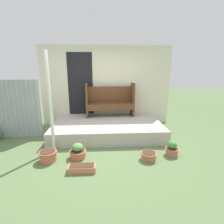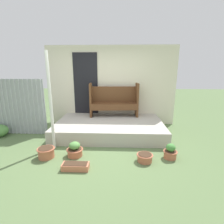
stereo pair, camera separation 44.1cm
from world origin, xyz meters
TOP-DOWN VIEW (x-y plane):
  - ground_plane at (0.00, 0.00)m, footprint 24.00×24.00m
  - porch_slab at (0.18, 0.95)m, footprint 3.08×1.90m
  - house_wall at (0.14, 1.93)m, footprint 4.28×0.08m
  - support_post at (-1.12, -0.07)m, footprint 0.07×0.07m
  - bench at (0.29, 1.59)m, footprint 1.55×0.50m
  - flower_pot_left at (-1.12, -0.55)m, footprint 0.38×0.38m
  - flower_pot_middle at (-0.51, -0.46)m, footprint 0.37×0.37m
  - flower_pot_right at (1.01, -0.62)m, footprint 0.34×0.34m
  - flower_pot_far_right at (1.57, -0.47)m, footprint 0.30×0.30m
  - planter_box_rect at (-0.37, -0.98)m, footprint 0.51×0.21m

SIDE VIEW (x-z plane):
  - ground_plane at x=0.00m, z-range 0.00..0.00m
  - planter_box_rect at x=-0.37m, z-range 0.00..0.13m
  - flower_pot_right at x=1.01m, z-range 0.01..0.18m
  - flower_pot_left at x=-1.12m, z-range 0.01..0.24m
  - flower_pot_middle at x=-0.51m, z-range -0.02..0.31m
  - flower_pot_far_right at x=1.57m, z-range -0.02..0.31m
  - porch_slab at x=0.18m, z-range 0.00..0.37m
  - bench at x=0.29m, z-range 0.37..1.43m
  - support_post at x=-1.12m, z-range 0.00..2.27m
  - house_wall at x=0.14m, z-range 0.00..2.60m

